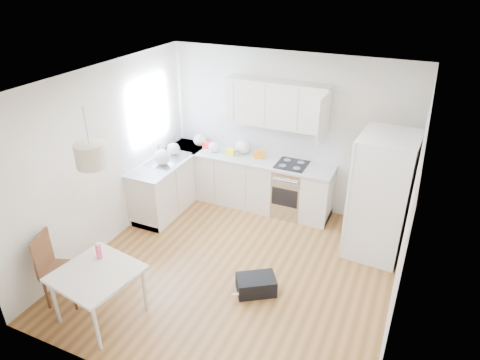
% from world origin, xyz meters
% --- Properties ---
extents(floor, '(4.20, 4.20, 0.00)m').
position_xyz_m(floor, '(0.00, 0.00, 0.00)').
color(floor, brown).
rests_on(floor, ground).
extents(ceiling, '(4.20, 4.20, 0.00)m').
position_xyz_m(ceiling, '(0.00, 0.00, 2.70)').
color(ceiling, white).
rests_on(ceiling, wall_back).
extents(wall_back, '(4.20, 0.00, 4.20)m').
position_xyz_m(wall_back, '(0.00, 2.10, 1.35)').
color(wall_back, beige).
rests_on(wall_back, floor).
extents(wall_left, '(0.00, 4.20, 4.20)m').
position_xyz_m(wall_left, '(-2.10, 0.00, 1.35)').
color(wall_left, beige).
rests_on(wall_left, floor).
extents(wall_right, '(0.00, 4.20, 4.20)m').
position_xyz_m(wall_right, '(2.10, 0.00, 1.35)').
color(wall_right, beige).
rests_on(wall_right, floor).
extents(window_glassblock, '(0.02, 1.00, 1.00)m').
position_xyz_m(window_glassblock, '(-2.09, 1.15, 1.75)').
color(window_glassblock, '#BFE0F9').
rests_on(window_glassblock, wall_left).
extents(cabinets_back, '(3.00, 0.60, 0.88)m').
position_xyz_m(cabinets_back, '(-0.60, 1.80, 0.44)').
color(cabinets_back, silver).
rests_on(cabinets_back, floor).
extents(cabinets_left, '(0.60, 1.80, 0.88)m').
position_xyz_m(cabinets_left, '(-1.80, 1.20, 0.44)').
color(cabinets_left, silver).
rests_on(cabinets_left, floor).
extents(counter_back, '(3.02, 0.64, 0.04)m').
position_xyz_m(counter_back, '(-0.60, 1.80, 0.90)').
color(counter_back, silver).
rests_on(counter_back, cabinets_back).
extents(counter_left, '(0.64, 1.82, 0.04)m').
position_xyz_m(counter_left, '(-1.80, 1.20, 0.90)').
color(counter_left, silver).
rests_on(counter_left, cabinets_left).
extents(backsplash_back, '(3.00, 0.01, 0.58)m').
position_xyz_m(backsplash_back, '(-0.60, 2.09, 1.21)').
color(backsplash_back, white).
rests_on(backsplash_back, wall_back).
extents(backsplash_left, '(0.01, 1.80, 0.58)m').
position_xyz_m(backsplash_left, '(-2.09, 1.20, 1.21)').
color(backsplash_left, white).
rests_on(backsplash_left, wall_left).
extents(upper_cabinets, '(1.70, 0.32, 0.75)m').
position_xyz_m(upper_cabinets, '(-0.15, 1.94, 1.88)').
color(upper_cabinets, silver).
rests_on(upper_cabinets, wall_back).
extents(range_oven, '(0.50, 0.61, 0.88)m').
position_xyz_m(range_oven, '(0.20, 1.80, 0.44)').
color(range_oven, '#B7B9BC').
rests_on(range_oven, floor).
extents(sink, '(0.50, 0.80, 0.16)m').
position_xyz_m(sink, '(-1.80, 1.15, 0.92)').
color(sink, '#B7B9BC').
rests_on(sink, counter_left).
extents(refrigerator, '(0.94, 0.98, 1.85)m').
position_xyz_m(refrigerator, '(1.72, 1.31, 0.93)').
color(refrigerator, white).
rests_on(refrigerator, floor).
extents(dining_table, '(1.01, 1.01, 0.69)m').
position_xyz_m(dining_table, '(-1.12, -1.49, 0.62)').
color(dining_table, beige).
rests_on(dining_table, floor).
extents(dining_chair, '(0.53, 0.53, 0.98)m').
position_xyz_m(dining_chair, '(-1.74, -1.44, 0.49)').
color(dining_chair, '#452814').
rests_on(dining_chair, floor).
extents(drink_bottle, '(0.07, 0.07, 0.23)m').
position_xyz_m(drink_bottle, '(-1.25, -1.27, 0.81)').
color(drink_bottle, '#DC3D65').
rests_on(drink_bottle, dining_table).
extents(gym_bag, '(0.61, 0.55, 0.23)m').
position_xyz_m(gym_bag, '(0.44, -0.31, 0.12)').
color(gym_bag, black).
rests_on(gym_bag, floor).
extents(pendant_lamp, '(0.39, 0.39, 0.25)m').
position_xyz_m(pendant_lamp, '(-0.97, -1.41, 2.18)').
color(pendant_lamp, beige).
rests_on(pendant_lamp, ceiling).
extents(grocery_bag_a, '(0.24, 0.20, 0.21)m').
position_xyz_m(grocery_bag_a, '(-1.59, 1.90, 1.03)').
color(grocery_bag_a, silver).
rests_on(grocery_bag_a, counter_back).
extents(grocery_bag_b, '(0.21, 0.18, 0.19)m').
position_xyz_m(grocery_bag_b, '(-1.22, 1.74, 1.01)').
color(grocery_bag_b, silver).
rests_on(grocery_bag_b, counter_back).
extents(grocery_bag_c, '(0.28, 0.24, 0.25)m').
position_xyz_m(grocery_bag_c, '(-0.73, 1.91, 1.05)').
color(grocery_bag_c, silver).
rests_on(grocery_bag_c, counter_back).
extents(grocery_bag_d, '(0.23, 0.20, 0.21)m').
position_xyz_m(grocery_bag_d, '(-1.82, 1.37, 1.02)').
color(grocery_bag_d, silver).
rests_on(grocery_bag_d, counter_back).
extents(grocery_bag_e, '(0.29, 0.24, 0.26)m').
position_xyz_m(grocery_bag_e, '(-1.77, 0.94, 1.05)').
color(grocery_bag_e, silver).
rests_on(grocery_bag_e, counter_left).
extents(snack_orange, '(0.20, 0.16, 0.12)m').
position_xyz_m(snack_orange, '(-0.40, 1.84, 0.98)').
color(snack_orange, orange).
rests_on(snack_orange, counter_back).
extents(snack_yellow, '(0.18, 0.12, 0.12)m').
position_xyz_m(snack_yellow, '(-0.90, 1.75, 0.98)').
color(snack_yellow, yellow).
rests_on(snack_yellow, counter_back).
extents(snack_red, '(0.17, 0.11, 0.11)m').
position_xyz_m(snack_red, '(-1.41, 1.86, 0.98)').
color(snack_red, red).
rests_on(snack_red, counter_back).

